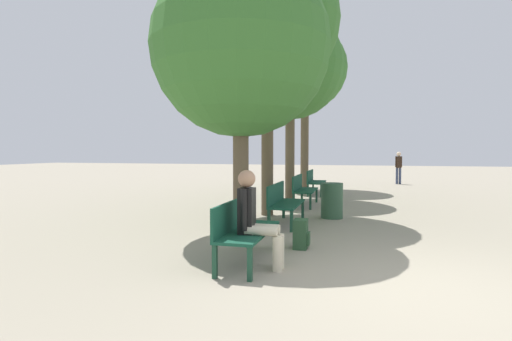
% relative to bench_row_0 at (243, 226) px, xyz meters
% --- Properties ---
extents(ground_plane, '(80.00, 80.00, 0.00)m').
position_rel_bench_row_0_xyz_m(ground_plane, '(2.17, -0.53, -0.52)').
color(ground_plane, gray).
extents(bench_row_0, '(0.55, 1.68, 0.89)m').
position_rel_bench_row_0_xyz_m(bench_row_0, '(0.00, 0.00, 0.00)').
color(bench_row_0, '#144733').
rests_on(bench_row_0, ground_plane).
extents(bench_row_1, '(0.55, 1.68, 0.89)m').
position_rel_bench_row_0_xyz_m(bench_row_1, '(0.00, 3.08, 0.00)').
color(bench_row_1, '#144733').
rests_on(bench_row_1, ground_plane).
extents(bench_row_2, '(0.55, 1.68, 0.89)m').
position_rel_bench_row_0_xyz_m(bench_row_2, '(0.00, 6.16, 0.00)').
color(bench_row_2, '#144733').
rests_on(bench_row_2, ground_plane).
extents(bench_row_3, '(0.55, 1.68, 0.89)m').
position_rel_bench_row_0_xyz_m(bench_row_3, '(0.00, 9.24, 0.00)').
color(bench_row_3, '#144733').
rests_on(bench_row_3, ground_plane).
extents(tree_row_0, '(3.43, 3.43, 5.31)m').
position_rel_bench_row_0_xyz_m(tree_row_0, '(-0.61, 1.94, 3.05)').
color(tree_row_0, brown).
rests_on(tree_row_0, ground_plane).
extents(tree_row_1, '(3.53, 3.53, 6.54)m').
position_rel_bench_row_0_xyz_m(tree_row_1, '(-0.61, 4.22, 4.23)').
color(tree_row_1, brown).
rests_on(tree_row_1, ground_plane).
extents(tree_row_2, '(3.48, 3.48, 6.11)m').
position_rel_bench_row_0_xyz_m(tree_row_2, '(-0.61, 7.52, 3.83)').
color(tree_row_2, brown).
rests_on(tree_row_2, ground_plane).
extents(tree_row_3, '(3.44, 3.44, 6.72)m').
position_rel_bench_row_0_xyz_m(tree_row_3, '(-0.61, 11.09, 4.44)').
color(tree_row_3, brown).
rests_on(tree_row_3, ground_plane).
extents(person_seated, '(0.63, 0.36, 1.35)m').
position_rel_bench_row_0_xyz_m(person_seated, '(0.25, -0.23, 0.20)').
color(person_seated, beige).
rests_on(person_seated, ground_plane).
extents(backpack, '(0.26, 0.28, 0.49)m').
position_rel_bench_row_0_xyz_m(backpack, '(0.70, 1.01, -0.28)').
color(backpack, '#284C2D').
rests_on(backpack, ground_plane).
extents(pedestrian_near, '(0.32, 0.21, 1.56)m').
position_rel_bench_row_0_xyz_m(pedestrian_near, '(3.43, 14.82, 0.37)').
color(pedestrian_near, '#384260').
rests_on(pedestrian_near, ground_plane).
extents(trash_bin, '(0.52, 0.52, 0.84)m').
position_rel_bench_row_0_xyz_m(trash_bin, '(0.99, 4.17, -0.10)').
color(trash_bin, '#2D5138').
rests_on(trash_bin, ground_plane).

